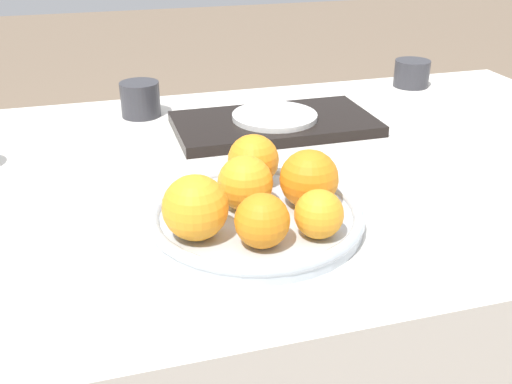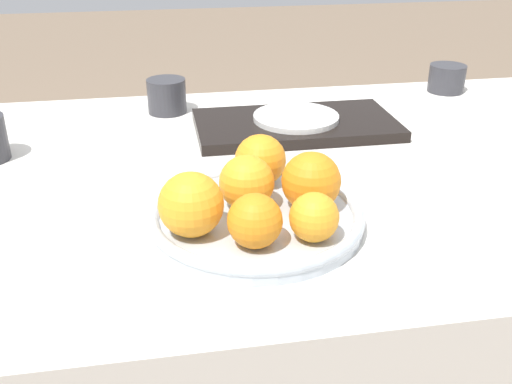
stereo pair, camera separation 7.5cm
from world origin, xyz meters
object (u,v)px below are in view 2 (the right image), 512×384
fruit_platter (256,217)px  serving_tray (296,125)px  orange_5 (191,204)px  cup_1 (447,78)px  orange_4 (314,217)px  orange_0 (247,183)px  cup_0 (167,96)px  side_plate (296,117)px  orange_1 (311,181)px  orange_2 (255,221)px  orange_3 (260,160)px

fruit_platter → serving_tray: (0.14, 0.35, -0.00)m
orange_5 → cup_1: (0.61, 0.57, -0.03)m
orange_4 → orange_5: (-0.14, 0.04, 0.01)m
orange_4 → serving_tray: bearing=79.4°
orange_0 → cup_0: size_ratio=0.95×
side_plate → cup_0: size_ratio=2.06×
orange_1 → orange_5: 0.17m
side_plate → orange_1: bearing=-100.2°
orange_1 → orange_4: size_ratio=1.30×
orange_2 → orange_5: bearing=150.2°
orange_2 → orange_3: size_ratio=0.90×
serving_tray → side_plate: bearing=0.0°
fruit_platter → serving_tray: size_ratio=0.77×
fruit_platter → cup_0: (-0.10, 0.50, 0.02)m
serving_tray → cup_0: bearing=147.8°
fruit_platter → cup_1: cup_1 is taller
side_plate → cup_1: (0.39, 0.19, 0.01)m
cup_0 → orange_1: bearing=-70.8°
fruit_platter → orange_0: bearing=114.5°
cup_1 → side_plate: bearing=-154.5°
fruit_platter → cup_1: 0.75m
orange_5 → cup_0: size_ratio=1.04×
orange_2 → orange_3: (0.04, 0.17, 0.00)m
orange_1 → orange_2: size_ratio=1.19×
cup_1 → orange_1: bearing=-130.5°
orange_4 → serving_tray: size_ratio=0.16×
orange_5 → serving_tray: 0.45m
fruit_platter → orange_2: size_ratio=4.31×
orange_4 → serving_tray: 0.43m
orange_2 → cup_0: (-0.08, 0.57, -0.02)m
fruit_platter → side_plate: size_ratio=1.79×
orange_0 → cup_0: orange_0 is taller
orange_4 → side_plate: (0.08, 0.42, -0.02)m
orange_2 → side_plate: size_ratio=0.42×
orange_1 → serving_tray: 0.35m
orange_0 → orange_5: 0.10m
orange_4 → orange_2: bearing=-178.6°
side_plate → cup_0: (-0.23, 0.15, 0.01)m
orange_0 → side_plate: bearing=66.1°
fruit_platter → orange_5: orange_5 is taller
orange_3 → serving_tray: orange_3 is taller
orange_2 → serving_tray: orange_2 is taller
cup_0 → orange_0: bearing=-79.6°
orange_2 → orange_5: size_ratio=0.82×
orange_5 → side_plate: 0.45m
serving_tray → orange_4: bearing=-100.6°
orange_5 → orange_2: bearing=-29.8°
serving_tray → cup_1: bearing=25.5°
cup_0 → serving_tray: bearing=-32.2°
orange_5 → fruit_platter: bearing=23.2°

